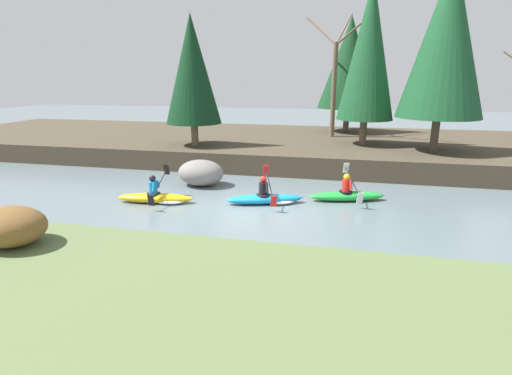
{
  "coord_description": "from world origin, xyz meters",
  "views": [
    {
      "loc": [
        3.29,
        -12.07,
        4.35
      ],
      "look_at": [
        0.24,
        1.24,
        0.55
      ],
      "focal_mm": 28.0,
      "sensor_mm": 36.0,
      "label": 1
    }
  ],
  "objects_px": {
    "kayaker_trailing": "(158,197)",
    "kayaker_lead": "(348,195)",
    "kayaker_middle": "(268,198)",
    "boulder_midstream": "(201,173)"
  },
  "relations": [
    {
      "from": "kayaker_middle",
      "to": "boulder_midstream",
      "type": "relative_size",
      "value": 1.45
    },
    {
      "from": "kayaker_middle",
      "to": "kayaker_trailing",
      "type": "distance_m",
      "value": 3.9
    },
    {
      "from": "kayaker_middle",
      "to": "boulder_midstream",
      "type": "height_order",
      "value": "kayaker_middle"
    },
    {
      "from": "kayaker_lead",
      "to": "kayaker_middle",
      "type": "relative_size",
      "value": 1.01
    },
    {
      "from": "kayaker_middle",
      "to": "kayaker_lead",
      "type": "bearing_deg",
      "value": 0.68
    },
    {
      "from": "kayaker_lead",
      "to": "kayaker_trailing",
      "type": "distance_m",
      "value": 6.82
    },
    {
      "from": "kayaker_trailing",
      "to": "kayaker_lead",
      "type": "bearing_deg",
      "value": 6.36
    },
    {
      "from": "kayaker_trailing",
      "to": "boulder_midstream",
      "type": "distance_m",
      "value": 2.68
    },
    {
      "from": "kayaker_lead",
      "to": "kayaker_trailing",
      "type": "bearing_deg",
      "value": 179.1
    },
    {
      "from": "kayaker_lead",
      "to": "boulder_midstream",
      "type": "bearing_deg",
      "value": 156.3
    }
  ]
}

